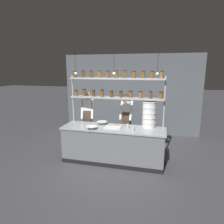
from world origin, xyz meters
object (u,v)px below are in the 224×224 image
at_px(spice_shelf_unit, 116,90).
at_px(chef_center, 127,118).
at_px(prep_bowl_near_left, 102,123).
at_px(prep_bowl_center_front, 92,128).
at_px(container_stack, 149,115).
at_px(serving_cup_by_board, 127,126).
at_px(serving_cup_front, 133,129).
at_px(cutting_board, 113,127).
at_px(chef_left, 88,117).

xyz_separation_m(spice_shelf_unit, chef_center, (0.21, 0.43, -0.85)).
bearing_deg(prep_bowl_near_left, prep_bowl_center_front, -104.04).
xyz_separation_m(spice_shelf_unit, container_stack, (0.87, -0.08, -0.60)).
distance_m(prep_bowl_near_left, prep_bowl_center_front, 0.50).
height_order(prep_bowl_center_front, serving_cup_by_board, serving_cup_by_board).
distance_m(container_stack, serving_cup_by_board, 0.62).
bearing_deg(spice_shelf_unit, serving_cup_front, -43.02).
bearing_deg(chef_center, prep_bowl_center_front, -117.92).
bearing_deg(cutting_board, container_stack, 17.52).
bearing_deg(prep_bowl_near_left, serving_cup_by_board, -11.05).
height_order(spice_shelf_unit, serving_cup_by_board, spice_shelf_unit).
bearing_deg(cutting_board, chef_center, 74.50).
bearing_deg(prep_bowl_center_front, chef_left, 116.34).
bearing_deg(chef_left, prep_bowl_near_left, -45.27).
bearing_deg(spice_shelf_unit, serving_cup_by_board, -36.60).
bearing_deg(cutting_board, chef_left, 146.21).
distance_m(chef_center, serving_cup_by_board, 0.70).
relative_size(prep_bowl_near_left, serving_cup_by_board, 3.11).
bearing_deg(prep_bowl_center_front, container_stack, 21.31).
distance_m(cutting_board, serving_cup_front, 0.56).
distance_m(spice_shelf_unit, serving_cup_front, 1.13).
bearing_deg(container_stack, chef_left, 169.66).
bearing_deg(chef_left, serving_cup_front, -38.42).
distance_m(chef_center, cutting_board, 0.81).
distance_m(chef_left, prep_bowl_near_left, 0.66).
height_order(container_stack, prep_bowl_near_left, container_stack).
relative_size(chef_left, container_stack, 2.69).
xyz_separation_m(container_stack, cutting_board, (-0.87, -0.28, -0.31)).
bearing_deg(spice_shelf_unit, cutting_board, -91.43).
distance_m(prep_bowl_near_left, serving_cup_front, 0.97).
bearing_deg(cutting_board, prep_bowl_center_front, -152.21).
bearing_deg(prep_bowl_near_left, container_stack, 2.08).
distance_m(prep_bowl_near_left, serving_cup_by_board, 0.72).
xyz_separation_m(prep_bowl_near_left, serving_cup_front, (0.89, -0.37, 0.01)).
distance_m(container_stack, serving_cup_front, 0.60).
height_order(prep_bowl_near_left, serving_cup_by_board, serving_cup_by_board).
xyz_separation_m(chef_left, prep_bowl_center_front, (0.42, -0.85, -0.06)).
relative_size(spice_shelf_unit, chef_center, 1.45).
relative_size(container_stack, prep_bowl_near_left, 2.26).
bearing_deg(prep_bowl_near_left, cutting_board, -33.16).
bearing_deg(serving_cup_by_board, container_stack, 19.53).
relative_size(cutting_board, prep_bowl_center_front, 1.47).
distance_m(prep_bowl_center_front, serving_cup_by_board, 0.90).
distance_m(chef_left, chef_center, 1.12).
bearing_deg(spice_shelf_unit, chef_center, 64.08).
height_order(chef_left, serving_cup_by_board, chef_left).
distance_m(spice_shelf_unit, cutting_board, 0.98).
height_order(chef_left, prep_bowl_near_left, chef_left).
xyz_separation_m(chef_center, serving_cup_by_board, (0.14, -0.68, -0.03)).
bearing_deg(serving_cup_front, prep_bowl_near_left, 157.29).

